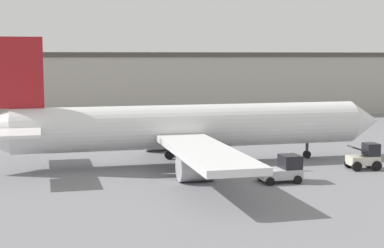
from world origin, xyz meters
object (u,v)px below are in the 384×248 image
ground_crew_worker (290,160)px  baggage_tug (283,170)px  belt_loader_truck (365,157)px  airplane (182,128)px

ground_crew_worker → baggage_tug: baggage_tug is taller
ground_crew_worker → baggage_tug: size_ratio=0.50×
ground_crew_worker → belt_loader_truck: (6.35, -1.32, 0.19)m
airplane → ground_crew_worker: 9.86m
baggage_tug → belt_loader_truck: (8.81, 2.64, 0.09)m
airplane → ground_crew_worker: bearing=-32.1°
airplane → baggage_tug: 11.05m
baggage_tug → ground_crew_worker: bearing=59.6°
airplane → belt_loader_truck: size_ratio=13.81×
ground_crew_worker → baggage_tug: bearing=-139.1°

